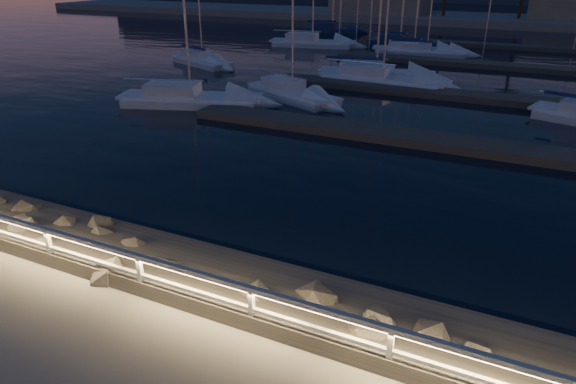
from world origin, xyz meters
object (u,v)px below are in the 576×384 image
(sailboat_m, at_px, (331,29))
(sailboat_j, at_px, (310,42))
(guard_rail, at_px, (209,286))
(sailboat_b, at_px, (187,97))
(sailboat_g, at_px, (379,78))
(sailboat_a, at_px, (290,92))
(sailboat_i, at_px, (399,42))
(sailboat_f, at_px, (373,73))
(sailboat_e, at_px, (201,60))
(sailboat_k, at_px, (425,51))
(sailboat_n, at_px, (412,49))

(sailboat_m, bearing_deg, sailboat_j, -95.04)
(guard_rail, xyz_separation_m, sailboat_b, (-13.09, 17.18, -0.90))
(guard_rail, bearing_deg, sailboat_g, 98.75)
(sailboat_a, bearing_deg, sailboat_i, 114.03)
(guard_rail, distance_m, sailboat_f, 29.89)
(sailboat_i, distance_m, sailboat_m, 13.04)
(guard_rail, relative_size, sailboat_e, 3.81)
(sailboat_f, height_order, sailboat_k, sailboat_f)
(sailboat_f, bearing_deg, sailboat_m, 106.70)
(sailboat_b, distance_m, sailboat_k, 26.53)
(guard_rail, relative_size, sailboat_k, 3.48)
(sailboat_b, bearing_deg, guard_rail, -71.94)
(sailboat_g, height_order, sailboat_m, sailboat_g)
(sailboat_i, xyz_separation_m, sailboat_j, (-8.14, -4.30, 0.05))
(sailboat_b, xyz_separation_m, sailboat_k, (8.92, 24.98, -0.06))
(sailboat_i, xyz_separation_m, sailboat_n, (2.39, -4.40, 0.01))
(sailboat_m, bearing_deg, sailboat_f, -78.84)
(sailboat_f, height_order, sailboat_g, sailboat_g)
(sailboat_i, height_order, sailboat_n, sailboat_n)
(sailboat_a, xyz_separation_m, sailboat_j, (-7.85, 21.28, 0.04))
(sailboat_e, distance_m, sailboat_m, 25.68)
(sailboat_k, bearing_deg, sailboat_m, 130.62)
(sailboat_f, relative_size, sailboat_k, 1.14)
(sailboat_a, bearing_deg, sailboat_j, 134.93)
(sailboat_f, height_order, sailboat_m, sailboat_f)
(sailboat_g, bearing_deg, sailboat_k, 93.70)
(sailboat_b, relative_size, sailboat_k, 1.15)
(sailboat_k, height_order, sailboat_m, sailboat_k)
(guard_rail, relative_size, sailboat_f, 3.06)
(sailboat_a, bearing_deg, sailboat_k, 103.91)
(sailboat_e, distance_m, sailboat_j, 14.30)
(sailboat_b, distance_m, sailboat_f, 14.52)
(sailboat_e, xyz_separation_m, sailboat_m, (1.68, 25.62, 0.01))
(guard_rail, height_order, sailboat_k, sailboat_k)
(sailboat_e, height_order, sailboat_i, sailboat_i)
(sailboat_j, height_order, sailboat_k, sailboat_j)
(sailboat_e, bearing_deg, sailboat_a, -9.53)
(sailboat_a, relative_size, sailboat_e, 1.05)
(sailboat_k, bearing_deg, sailboat_g, -98.90)
(sailboat_k, xyz_separation_m, sailboat_n, (-1.29, 0.31, 0.03))
(sailboat_f, height_order, sailboat_i, sailboat_f)
(sailboat_e, distance_m, sailboat_i, 21.77)
(sailboat_g, bearing_deg, sailboat_b, -125.80)
(sailboat_b, height_order, sailboat_f, sailboat_b)
(sailboat_j, xyz_separation_m, sailboat_n, (10.53, -0.10, -0.04))
(guard_rail, height_order, sailboat_e, sailboat_e)
(sailboat_a, relative_size, sailboat_b, 0.84)
(sailboat_g, bearing_deg, sailboat_m, 121.95)
(sailboat_e, distance_m, sailboat_g, 15.88)
(sailboat_e, relative_size, sailboat_n, 0.88)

